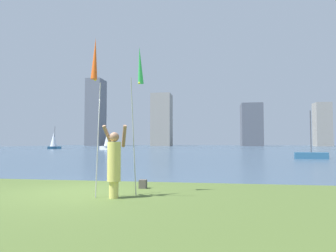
% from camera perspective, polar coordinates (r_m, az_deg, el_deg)
% --- Properties ---
extents(ground, '(120.00, 138.00, 0.12)m').
position_cam_1_polar(ground, '(59.12, 5.20, -4.42)').
color(ground, '#475B28').
extents(person, '(0.67, 0.49, 1.82)m').
position_cam_1_polar(person, '(7.67, -10.14, -6.68)').
color(person, '#D8CC66').
rests_on(person, ground).
extents(kite_flag_left, '(0.16, 0.52, 4.02)m').
position_cam_1_polar(kite_flag_left, '(7.92, -13.63, 11.49)').
color(kite_flag_left, '#B2B2B7').
rests_on(kite_flag_left, ground).
extents(kite_flag_right, '(0.16, 1.09, 3.97)m').
position_cam_1_polar(kite_flag_right, '(8.41, -5.37, 10.54)').
color(kite_flag_right, '#B2B2B7').
rests_on(kite_flag_right, ground).
extents(bag, '(0.22, 0.21, 0.26)m').
position_cam_1_polar(bag, '(9.22, -4.76, -10.86)').
color(bag, '#4C4742').
rests_on(bag, ground).
extents(sailboat_1, '(2.77, 1.81, 5.74)m').
position_cam_1_polar(sailboat_1, '(54.48, -11.36, -2.73)').
color(sailboat_1, white).
rests_on(sailboat_1, ground).
extents(sailboat_3, '(2.57, 0.80, 3.97)m').
position_cam_1_polar(sailboat_3, '(27.31, 25.44, -4.97)').
color(sailboat_3, '#2D6084').
rests_on(sailboat_3, ground).
extents(sailboat_4, '(2.73, 1.82, 4.47)m').
position_cam_1_polar(sailboat_4, '(64.56, -20.77, -2.68)').
color(sailboat_4, '#2D6084').
rests_on(sailboat_4, ground).
extents(skyline_tower_0, '(5.50, 7.34, 24.35)m').
position_cam_1_polar(skyline_tower_0, '(113.95, -13.47, 2.49)').
color(skyline_tower_0, slate).
rests_on(skyline_tower_0, ground).
extents(skyline_tower_1, '(6.69, 7.42, 18.18)m').
position_cam_1_polar(skyline_tower_1, '(105.65, -1.18, 1.15)').
color(skyline_tower_1, gray).
rests_on(skyline_tower_1, ground).
extents(skyline_tower_2, '(6.80, 7.88, 14.16)m').
position_cam_1_polar(skyline_tower_2, '(104.73, 15.49, 0.20)').
color(skyline_tower_2, '#565B66').
rests_on(skyline_tower_2, ground).
extents(skyline_tower_3, '(4.82, 4.73, 14.01)m').
position_cam_1_polar(skyline_tower_3, '(108.84, 27.14, 0.26)').
color(skyline_tower_3, gray).
rests_on(skyline_tower_3, ground).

